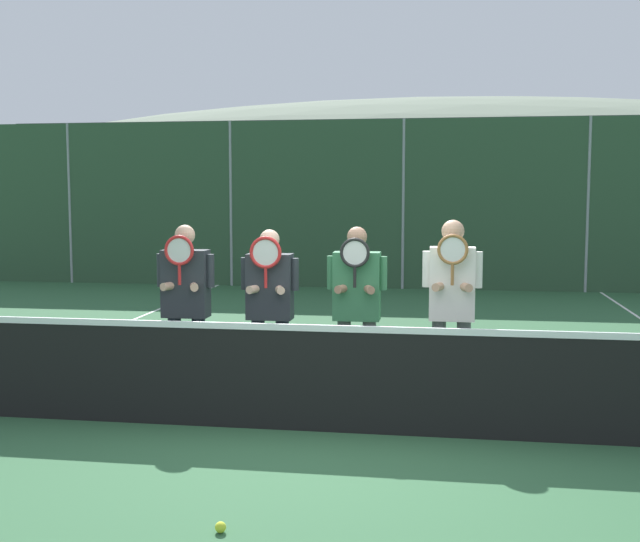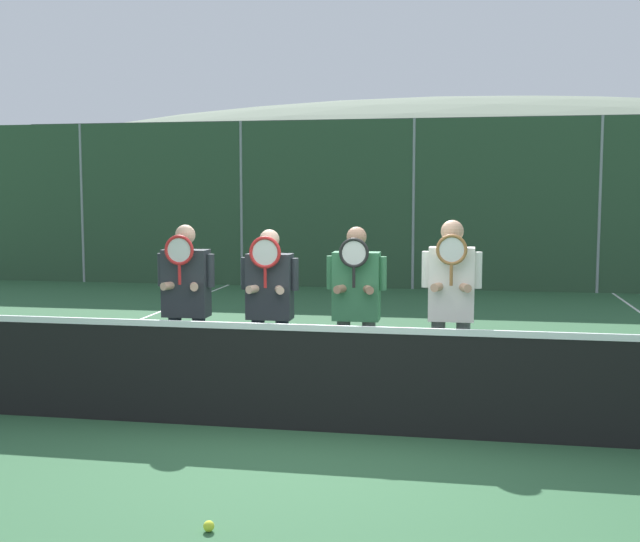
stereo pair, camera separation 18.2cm
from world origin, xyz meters
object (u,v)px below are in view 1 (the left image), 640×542
(car_left_of_center, at_px, (332,235))
(car_far_left, at_px, (121,234))
(tennis_ball_on_court, at_px, (221,527))
(player_rightmost, at_px, (452,300))
(car_center, at_px, (549,239))
(player_center_left, at_px, (270,301))
(player_leftmost, at_px, (186,298))
(player_center_right, at_px, (357,301))

(car_left_of_center, bearing_deg, car_far_left, -178.04)
(car_left_of_center, distance_m, tennis_ball_on_court, 15.75)
(player_rightmost, relative_size, car_center, 0.43)
(tennis_ball_on_court, bearing_deg, car_center, 76.22)
(player_center_left, bearing_deg, player_leftmost, -171.39)
(car_center, bearing_deg, car_far_left, 179.39)
(car_center, bearing_deg, player_leftmost, -111.76)
(tennis_ball_on_court, bearing_deg, player_center_right, 81.01)
(player_leftmost, relative_size, player_center_left, 1.03)
(player_leftmost, height_order, player_center_left, player_leftmost)
(car_far_left, bearing_deg, tennis_ball_on_court, -65.14)
(player_center_left, height_order, car_center, car_center)
(car_center, bearing_deg, player_rightmost, -100.90)
(player_center_right, xyz_separation_m, car_left_of_center, (-2.04, 12.60, -0.07))
(car_left_of_center, height_order, tennis_ball_on_court, car_left_of_center)
(car_center, bearing_deg, car_left_of_center, 176.69)
(player_rightmost, height_order, car_center, car_center)
(player_leftmost, height_order, car_center, car_center)
(player_center_left, xyz_separation_m, car_center, (4.14, 12.27, -0.07))
(player_center_right, relative_size, car_left_of_center, 0.36)
(car_center, distance_m, tennis_ball_on_court, 15.82)
(car_left_of_center, distance_m, car_center, 5.33)
(player_leftmost, xyz_separation_m, car_far_left, (-5.98, 12.51, -0.08))
(car_far_left, relative_size, tennis_ball_on_court, 69.62)
(player_center_left, bearing_deg, car_left_of_center, 95.40)
(car_far_left, height_order, car_center, car_far_left)
(player_center_left, bearing_deg, car_center, 71.38)
(car_left_of_center, xyz_separation_m, car_center, (5.32, -0.31, -0.02))
(player_center_right, relative_size, car_center, 0.41)
(player_center_left, height_order, tennis_ball_on_court, player_center_left)
(player_center_left, height_order, player_center_right, player_center_right)
(player_center_left, relative_size, car_center, 0.40)
(player_rightmost, distance_m, car_far_left, 15.13)
(player_center_right, height_order, car_left_of_center, car_left_of_center)
(car_far_left, bearing_deg, player_leftmost, -64.48)
(player_center_right, bearing_deg, car_left_of_center, 99.22)
(player_leftmost, bearing_deg, tennis_ball_on_court, -68.02)
(tennis_ball_on_court, bearing_deg, player_center_left, 96.96)
(player_rightmost, bearing_deg, player_leftmost, -179.36)
(car_center, bearing_deg, tennis_ball_on_court, -103.78)
(player_center_left, relative_size, car_left_of_center, 0.36)
(player_rightmost, xyz_separation_m, car_left_of_center, (-2.94, 12.68, -0.11))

